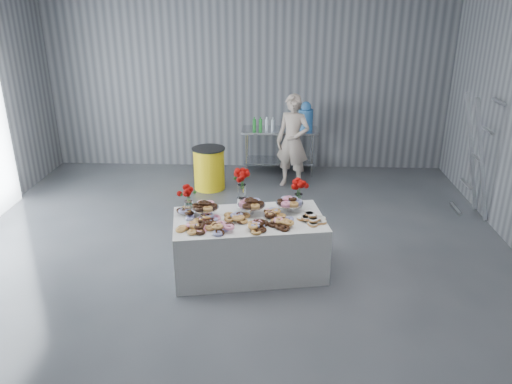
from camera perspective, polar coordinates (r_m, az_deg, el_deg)
ground at (r=6.51m, az=-3.33°, el=-9.83°), size 9.00×9.00×0.00m
room_walls at (r=5.70m, az=-6.67°, el=13.89°), size 8.04×9.04×4.02m
display_table at (r=6.49m, az=-0.79°, el=-6.07°), size 2.05×1.32×0.75m
prep_table at (r=10.00m, az=2.72°, el=5.62°), size 1.50×0.60×0.90m
donut_mounds at (r=6.26m, az=-0.83°, el=-2.89°), size 1.92×1.10×0.09m
cake_stand_left at (r=6.37m, az=-5.89°, el=-1.62°), size 0.36×0.36×0.17m
cake_stand_mid at (r=6.41m, az=-0.53°, el=-1.35°), size 0.36×0.36×0.17m
cake_stand_right at (r=6.48m, az=3.87°, el=-1.12°), size 0.36×0.36×0.17m
danish_pile at (r=6.29m, az=6.16°, el=-2.79°), size 0.48×0.48×0.11m
bouquet_left at (r=6.40m, az=-7.77°, el=-0.07°), size 0.26×0.26×0.42m
bouquet_right at (r=6.59m, az=4.93°, el=0.71°), size 0.26×0.26×0.42m
bouquet_center at (r=6.49m, az=-1.63°, el=1.23°), size 0.26×0.26×0.57m
water_jug at (r=9.88m, az=5.70°, el=8.52°), size 0.28×0.28×0.55m
drink_bottles at (r=9.80m, az=0.87°, el=7.82°), size 0.54×0.08×0.27m
person at (r=9.22m, az=4.23°, el=5.77°), size 0.75×0.64×1.74m
trash_barrel at (r=9.26m, az=-5.37°, el=2.71°), size 0.61×0.61×0.78m
stepladder at (r=8.59m, az=23.86°, el=3.65°), size 0.67×0.50×2.01m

